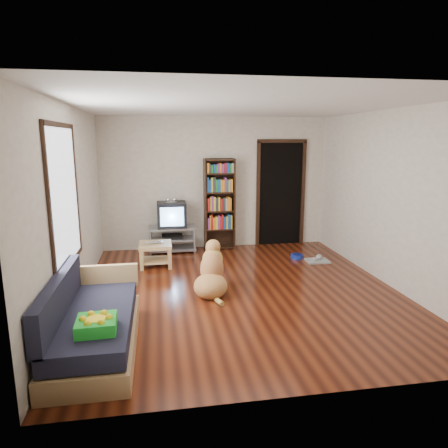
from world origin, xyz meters
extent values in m
plane|color=#5B220F|center=(0.00, 0.00, 0.00)|extent=(5.00, 5.00, 0.00)
plane|color=white|center=(0.00, 0.00, 2.60)|extent=(5.00, 5.00, 0.00)
plane|color=silver|center=(0.00, 2.50, 1.30)|extent=(4.50, 0.00, 4.50)
plane|color=silver|center=(0.00, -2.50, 1.30)|extent=(4.50, 0.00, 4.50)
plane|color=silver|center=(-2.25, 0.00, 1.30)|extent=(0.00, 5.00, 5.00)
plane|color=silver|center=(2.25, 0.00, 1.30)|extent=(0.00, 5.00, 5.00)
cube|color=green|center=(-1.75, -1.83, 0.48)|extent=(0.37, 0.37, 0.12)
imported|color=silver|center=(-1.22, 1.35, 0.41)|extent=(0.33, 0.25, 0.02)
cylinder|color=navy|center=(1.35, 1.38, 0.04)|extent=(0.22, 0.22, 0.08)
cube|color=#A7A7A7|center=(1.65, 1.13, 0.01)|extent=(0.42, 0.34, 0.03)
cube|color=white|center=(-2.23, -0.50, 1.50)|extent=(0.02, 1.30, 1.60)
cube|color=black|center=(-2.23, -0.50, 2.32)|extent=(0.03, 1.42, 0.06)
cube|color=black|center=(-2.23, -0.50, 0.68)|extent=(0.03, 1.42, 0.06)
cube|color=black|center=(-2.23, -1.20, 1.50)|extent=(0.03, 0.06, 1.70)
cube|color=black|center=(-2.23, 0.20, 1.50)|extent=(0.03, 0.06, 1.70)
cube|color=black|center=(1.35, 2.48, 1.05)|extent=(0.90, 0.02, 2.10)
cube|color=black|center=(0.87, 2.47, 1.05)|extent=(0.07, 0.05, 2.14)
cube|color=black|center=(1.83, 2.47, 1.05)|extent=(0.07, 0.05, 2.14)
cube|color=black|center=(1.35, 2.47, 2.13)|extent=(1.03, 0.05, 0.07)
cube|color=#99999E|center=(-0.90, 2.25, 0.48)|extent=(0.90, 0.45, 0.04)
cube|color=#99999E|center=(-0.90, 2.25, 0.25)|extent=(0.86, 0.42, 0.03)
cube|color=#99999E|center=(-0.90, 2.25, 0.06)|extent=(0.90, 0.45, 0.04)
cylinder|color=#99999E|center=(-1.32, 2.05, 0.25)|extent=(0.04, 0.04, 0.50)
cylinder|color=#99999E|center=(-0.48, 2.05, 0.25)|extent=(0.04, 0.04, 0.50)
cylinder|color=#99999E|center=(-1.32, 2.45, 0.25)|extent=(0.04, 0.04, 0.50)
cylinder|color=#99999E|center=(-0.48, 2.45, 0.25)|extent=(0.04, 0.04, 0.50)
cube|color=black|center=(-0.90, 2.25, 0.30)|extent=(0.40, 0.30, 0.07)
cube|color=black|center=(-0.90, 2.25, 0.74)|extent=(0.55, 0.48, 0.48)
cube|color=black|center=(-0.90, 2.45, 0.74)|extent=(0.40, 0.14, 0.36)
cube|color=#8CBFF2|center=(-0.90, 2.00, 0.74)|extent=(0.44, 0.02, 0.36)
cube|color=silver|center=(-0.90, 2.20, 0.99)|extent=(0.20, 0.07, 0.02)
sphere|color=silver|center=(-0.96, 2.20, 1.04)|extent=(0.09, 0.09, 0.09)
sphere|color=silver|center=(-0.84, 2.20, 1.04)|extent=(0.09, 0.09, 0.09)
cube|color=black|center=(-0.23, 2.34, 0.90)|extent=(0.03, 0.30, 1.80)
cube|color=black|center=(0.34, 2.34, 0.90)|extent=(0.03, 0.30, 1.80)
cube|color=black|center=(0.05, 2.48, 0.90)|extent=(0.60, 0.02, 1.80)
cube|color=black|center=(0.05, 2.34, 0.03)|extent=(0.56, 0.28, 0.02)
cube|color=black|center=(0.05, 2.34, 0.40)|extent=(0.56, 0.28, 0.03)
cube|color=black|center=(0.05, 2.34, 0.77)|extent=(0.56, 0.28, 0.02)
cube|color=black|center=(0.05, 2.34, 1.14)|extent=(0.56, 0.28, 0.02)
cube|color=black|center=(0.05, 2.34, 1.51)|extent=(0.56, 0.28, 0.02)
cube|color=black|center=(0.05, 2.34, 1.77)|extent=(0.56, 0.28, 0.02)
cube|color=tan|center=(-1.83, -1.40, 0.11)|extent=(0.80, 1.80, 0.22)
cube|color=#1E1E2D|center=(-1.83, -1.40, 0.33)|extent=(0.74, 1.74, 0.18)
cube|color=#1E1E2D|center=(-2.17, -1.40, 0.60)|extent=(0.12, 1.74, 0.40)
cube|color=tan|center=(-1.83, -0.54, 0.50)|extent=(0.80, 0.06, 0.30)
cube|color=tan|center=(-1.22, 1.38, 0.37)|extent=(0.55, 0.55, 0.06)
cube|color=tan|center=(-1.22, 1.38, 0.10)|extent=(0.45, 0.45, 0.03)
cube|color=tan|center=(-1.46, 1.15, 0.17)|extent=(0.06, 0.06, 0.34)
cube|color=tan|center=(-0.99, 1.15, 0.17)|extent=(0.06, 0.06, 0.34)
cube|color=tan|center=(-1.46, 1.62, 0.17)|extent=(0.06, 0.06, 0.34)
cube|color=tan|center=(-0.99, 1.62, 0.17)|extent=(0.06, 0.06, 0.34)
ellipsoid|color=#C4874B|center=(-0.46, -0.15, 0.15)|extent=(0.59, 0.62, 0.35)
ellipsoid|color=#C17A4A|center=(-0.42, 0.03, 0.34)|extent=(0.42, 0.45, 0.46)
ellipsoid|color=tan|center=(-0.39, 0.13, 0.45)|extent=(0.36, 0.34, 0.33)
ellipsoid|color=#C87F4D|center=(-0.38, 0.18, 0.63)|extent=(0.27, 0.28, 0.20)
ellipsoid|color=tan|center=(-0.35, 0.29, 0.61)|extent=(0.13, 0.20, 0.08)
sphere|color=black|center=(-0.33, 0.37, 0.61)|extent=(0.04, 0.04, 0.04)
ellipsoid|color=#BC8E48|center=(-0.47, 0.16, 0.62)|extent=(0.07, 0.08, 0.14)
ellipsoid|color=tan|center=(-0.31, 0.12, 0.62)|extent=(0.07, 0.08, 0.14)
cylinder|color=tan|center=(-0.44, 0.24, 0.19)|extent=(0.10, 0.13, 0.38)
cylinder|color=#BD8649|center=(-0.30, 0.20, 0.19)|extent=(0.10, 0.13, 0.38)
sphere|color=#B47245|center=(-0.43, 0.28, 0.02)|extent=(0.10, 0.10, 0.10)
sphere|color=#DAA153|center=(-0.29, 0.24, 0.02)|extent=(0.10, 0.10, 0.10)
cylinder|color=tan|center=(-0.40, -0.38, 0.03)|extent=(0.15, 0.34, 0.08)
camera|label=1|loc=(-1.15, -5.39, 2.15)|focal=32.00mm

